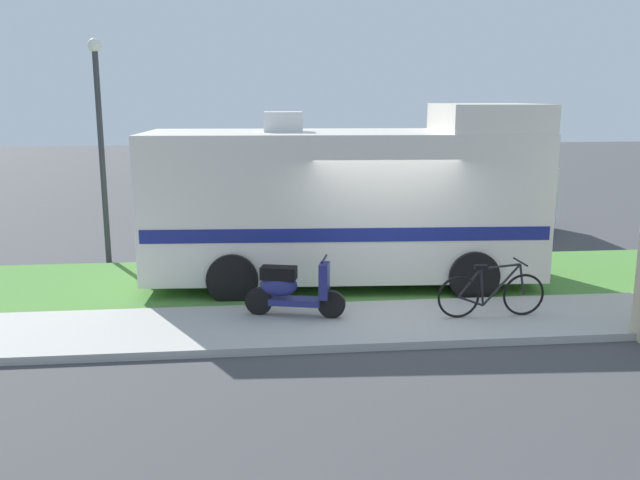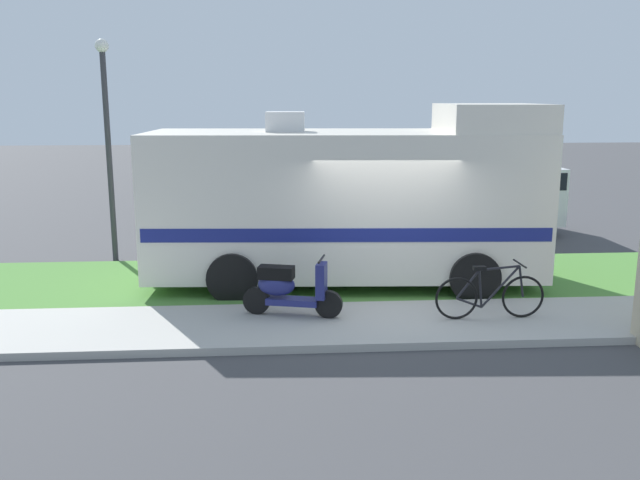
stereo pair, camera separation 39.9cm
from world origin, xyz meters
The scene contains 8 objects.
ground_plane centered at (0.00, 0.00, 0.00)m, with size 80.00×80.00×0.00m, color #424244.
sidewalk centered at (0.00, -1.20, 0.06)m, with size 24.00×2.00×0.12m.
grass_strip centered at (0.00, 1.50, 0.04)m, with size 24.00×3.40×0.08m.
motorhome_rv centered at (-0.48, 1.34, 1.62)m, with size 7.37×2.93×3.41m.
scooter centered at (-1.70, -0.84, 0.58)m, with size 1.59×0.64×0.97m.
bicycle centered at (1.45, -1.21, 0.50)m, with size 1.75×0.52×0.89m.
pickup_truck_near centered at (3.30, 6.19, 0.94)m, with size 5.76×2.25×1.75m.
street_lamp_post centered at (-5.41, 3.60, 2.83)m, with size 0.28×0.28×4.71m.
Camera 1 is at (-2.33, -11.07, 3.55)m, focal length 37.76 mm.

